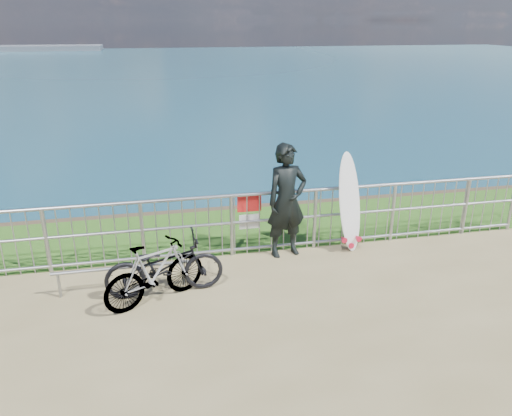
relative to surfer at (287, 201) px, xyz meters
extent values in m
plane|color=#265417|center=(-0.43, 1.25, -0.98)|extent=(120.00, 120.00, 0.00)
cube|color=brown|center=(-0.43, 2.45, -3.49)|extent=(120.00, 0.30, 5.00)
plane|color=#23556B|center=(-0.43, 88.55, -5.99)|extent=(260.00, 260.00, 0.00)
cylinder|color=#97999F|center=(-0.43, 0.15, 0.11)|extent=(10.00, 0.06, 0.06)
cylinder|color=#97999F|center=(-0.43, 0.15, -0.39)|extent=(10.00, 0.05, 0.05)
cylinder|color=#97999F|center=(-0.43, 0.15, -0.89)|extent=(10.00, 0.05, 0.05)
cylinder|color=#97999F|center=(-3.93, 0.15, -0.44)|extent=(0.06, 0.06, 1.10)
cylinder|color=#97999F|center=(-2.43, 0.15, -0.44)|extent=(0.06, 0.06, 1.10)
cylinder|color=#97999F|center=(-0.93, 0.15, -0.44)|extent=(0.06, 0.06, 1.10)
cylinder|color=#97999F|center=(0.57, 0.15, -0.44)|extent=(0.06, 0.06, 1.10)
cylinder|color=#97999F|center=(2.07, 0.15, -0.44)|extent=(0.06, 0.06, 1.10)
cylinder|color=#97999F|center=(3.57, 0.15, -0.44)|extent=(0.06, 0.06, 1.10)
cylinder|color=#97999F|center=(4.57, 0.15, -0.44)|extent=(0.06, 0.06, 1.10)
cube|color=red|center=(-0.61, 0.21, -0.07)|extent=(0.42, 0.02, 0.30)
cube|color=white|center=(-0.61, 0.20, -0.07)|extent=(0.38, 0.01, 0.08)
cube|color=white|center=(-0.61, 0.21, -0.41)|extent=(0.36, 0.02, 0.26)
imported|color=black|center=(0.00, 0.00, 0.00)|extent=(0.80, 0.61, 1.98)
ellipsoid|color=white|center=(1.14, 0.00, -0.11)|extent=(0.57, 0.54, 1.77)
cone|color=red|center=(1.01, -0.12, -0.74)|extent=(0.11, 0.19, 0.11)
cone|color=red|center=(1.28, -0.12, -0.74)|extent=(0.11, 0.19, 0.11)
cone|color=red|center=(1.14, -0.12, -0.86)|extent=(0.11, 0.19, 0.11)
imported|color=black|center=(-2.12, -0.93, -0.53)|extent=(1.78, 0.72, 0.92)
imported|color=black|center=(-2.26, -1.14, -0.52)|extent=(1.61, 1.09, 0.95)
cylinder|color=#97999F|center=(-2.75, -0.73, -0.60)|extent=(2.01, 0.05, 0.05)
cylinder|color=#97999F|center=(-3.66, -0.73, -0.79)|extent=(0.04, 0.04, 0.39)
cylinder|color=#97999F|center=(-1.85, -0.73, -0.79)|extent=(0.04, 0.04, 0.39)
camera|label=1|loc=(-2.18, -7.67, 2.87)|focal=35.00mm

